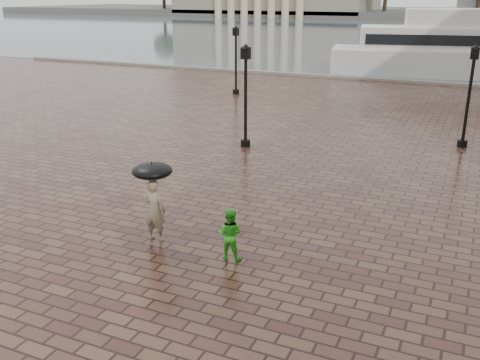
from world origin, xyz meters
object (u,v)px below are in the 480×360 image
object	(u,v)px
adult_pedestrian	(154,210)
ferry_near	(471,49)
street_lamps	(380,78)
child_pedestrian	(230,234)

from	to	relation	value
adult_pedestrian	ferry_near	world-z (taller)	ferry_near
street_lamps	child_pedestrian	bearing A→B (deg)	-91.54
ferry_near	street_lamps	bearing A→B (deg)	-111.48
ferry_near	child_pedestrian	bearing A→B (deg)	-107.20
adult_pedestrian	ferry_near	size ratio (longest dim) A/B	0.08
ferry_near	adult_pedestrian	bearing A→B (deg)	-110.78
adult_pedestrian	child_pedestrian	bearing A→B (deg)	173.33
street_lamps	child_pedestrian	size ratio (longest dim) A/B	15.48
street_lamps	ferry_near	world-z (taller)	ferry_near
child_pedestrian	ferry_near	xyz separation A→B (m)	(4.26, 37.57, 1.52)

